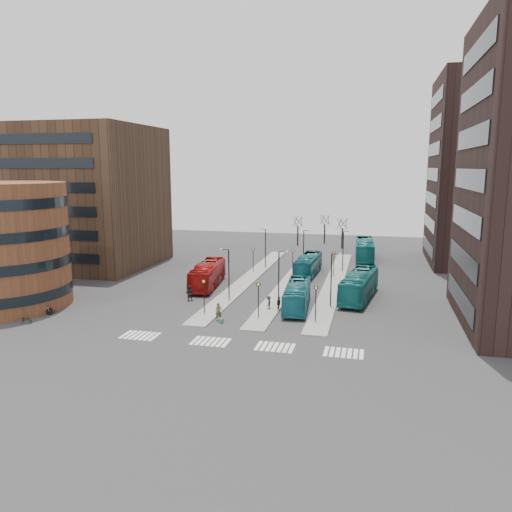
% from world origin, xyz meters
% --- Properties ---
extents(ground, '(160.00, 160.00, 0.00)m').
position_xyz_m(ground, '(0.00, 0.00, 0.00)').
color(ground, '#2B2B2E').
rests_on(ground, ground).
extents(island_left, '(2.50, 45.00, 0.15)m').
position_xyz_m(island_left, '(-4.00, 30.00, 0.07)').
color(island_left, gray).
rests_on(island_left, ground).
extents(island_mid, '(2.50, 45.00, 0.15)m').
position_xyz_m(island_mid, '(2.00, 30.00, 0.07)').
color(island_mid, gray).
rests_on(island_mid, ground).
extents(island_right, '(2.50, 45.00, 0.15)m').
position_xyz_m(island_right, '(8.00, 30.00, 0.07)').
color(island_right, gray).
rests_on(island_right, ground).
extents(suitcase, '(0.48, 0.44, 0.49)m').
position_xyz_m(suitcase, '(-1.68, 9.40, 0.24)').
color(suitcase, navy).
rests_on(suitcase, ground).
extents(red_bus, '(4.05, 11.86, 3.24)m').
position_xyz_m(red_bus, '(-8.18, 24.12, 1.62)').
color(red_bus, '#940C0B').
rests_on(red_bus, ground).
extents(teal_bus_a, '(3.28, 10.68, 2.93)m').
position_xyz_m(teal_bus_a, '(4.95, 16.78, 1.47)').
color(teal_bus_a, '#166670').
rests_on(teal_bus_a, ground).
extents(teal_bus_b, '(2.97, 10.78, 2.97)m').
position_xyz_m(teal_bus_b, '(3.79, 34.66, 1.49)').
color(teal_bus_b, '#145C64').
rests_on(teal_bus_b, ground).
extents(teal_bus_c, '(4.48, 12.28, 3.34)m').
position_xyz_m(teal_bus_c, '(11.60, 22.41, 1.67)').
color(teal_bus_c, '#146767').
rests_on(teal_bus_c, ground).
extents(teal_bus_d, '(3.47, 12.72, 3.51)m').
position_xyz_m(teal_bus_d, '(11.56, 49.32, 1.76)').
color(teal_bus_d, '#156D6C').
rests_on(teal_bus_d, ground).
extents(traveller, '(0.81, 0.71, 1.87)m').
position_xyz_m(traveller, '(-2.22, 10.25, 0.93)').
color(traveller, '#46442A').
rests_on(traveller, ground).
extents(commuter_a, '(1.06, 0.92, 1.87)m').
position_xyz_m(commuter_a, '(-7.98, 16.83, 0.93)').
color(commuter_a, black).
rests_on(commuter_a, ground).
extents(commuter_b, '(0.55, 0.99, 1.60)m').
position_xyz_m(commuter_b, '(3.14, 15.26, 0.80)').
color(commuter_b, black).
rests_on(commuter_b, ground).
extents(commuter_c, '(0.65, 1.05, 1.57)m').
position_xyz_m(commuter_c, '(2.00, 15.28, 0.79)').
color(commuter_c, black).
rests_on(commuter_c, ground).
extents(bicycle_near, '(1.56, 0.66, 0.80)m').
position_xyz_m(bicycle_near, '(-21.00, 4.66, 0.40)').
color(bicycle_near, gray).
rests_on(bicycle_near, ground).
extents(bicycle_mid, '(1.82, 0.96, 1.05)m').
position_xyz_m(bicycle_mid, '(-21.00, 7.67, 0.53)').
color(bicycle_mid, gray).
rests_on(bicycle_mid, ground).
extents(bicycle_far, '(1.84, 0.82, 0.94)m').
position_xyz_m(bicycle_far, '(-21.00, 8.13, 0.47)').
color(bicycle_far, gray).
rests_on(bicycle_far, ground).
extents(crosswalk_stripes, '(22.35, 2.40, 0.01)m').
position_xyz_m(crosswalk_stripes, '(1.75, 4.00, 0.01)').
color(crosswalk_stripes, silver).
rests_on(crosswalk_stripes, ground).
extents(office_block, '(25.00, 20.12, 22.00)m').
position_xyz_m(office_block, '(-34.00, 33.98, 11.00)').
color(office_block, '#432E1F').
rests_on(office_block, ground).
extents(tower_far, '(20.12, 20.00, 30.00)m').
position_xyz_m(tower_far, '(31.98, 50.00, 15.00)').
color(tower_far, black).
rests_on(tower_far, ground).
extents(sign_poles, '(12.45, 22.12, 3.65)m').
position_xyz_m(sign_poles, '(1.60, 23.00, 2.41)').
color(sign_poles, black).
rests_on(sign_poles, ground).
extents(lamp_posts, '(14.04, 20.24, 6.12)m').
position_xyz_m(lamp_posts, '(2.64, 28.00, 3.58)').
color(lamp_posts, black).
rests_on(lamp_posts, ground).
extents(bare_trees, '(10.97, 8.14, 5.90)m').
position_xyz_m(bare_trees, '(2.67, 62.67, 2.72)').
color(bare_trees, black).
rests_on(bare_trees, ground).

